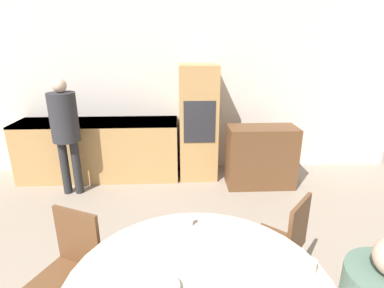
{
  "coord_description": "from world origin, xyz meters",
  "views": [
    {
      "loc": [
        -0.13,
        0.2,
        2.0
      ],
      "look_at": [
        -0.01,
        2.86,
        1.09
      ],
      "focal_mm": 28.0,
      "sensor_mm": 36.0,
      "label": 1
    }
  ],
  "objects": [
    {
      "name": "wall_back",
      "position": [
        0.0,
        4.89,
        1.3
      ],
      "size": [
        6.75,
        0.05,
        2.6
      ],
      "color": "silver",
      "rests_on": "ground_plane"
    },
    {
      "name": "oven_unit",
      "position": [
        0.16,
        4.55,
        0.85
      ],
      "size": [
        0.56,
        0.59,
        1.7
      ],
      "color": "tan",
      "rests_on": "ground_plane"
    },
    {
      "name": "kitchen_counter",
      "position": [
        -1.34,
        4.54,
        0.46
      ],
      "size": [
        2.37,
        0.6,
        0.89
      ],
      "color": "tan",
      "rests_on": "ground_plane"
    },
    {
      "name": "chair_far_right",
      "position": [
        0.7,
        2.18,
        0.5
      ],
      "size": [
        0.56,
        0.56,
        0.88
      ],
      "rotation": [
        0.0,
        0.0,
        3.99
      ],
      "color": "brown",
      "rests_on": "ground_plane"
    },
    {
      "name": "salt_shaker",
      "position": [
        -0.06,
        2.05,
        0.79
      ],
      "size": [
        0.03,
        0.03,
        0.09
      ],
      "color": "white",
      "rests_on": "dining_table"
    },
    {
      "name": "chair_far_left",
      "position": [
        -0.92,
        1.98,
        0.5
      ],
      "size": [
        0.53,
        0.53,
        0.88
      ],
      "rotation": [
        0.0,
        0.0,
        5.85
      ],
      "color": "brown",
      "rests_on": "ground_plane"
    },
    {
      "name": "sideboard",
      "position": [
        1.04,
        4.15,
        0.44
      ],
      "size": [
        0.96,
        0.45,
        0.88
      ],
      "color": "brown",
      "rests_on": "ground_plane"
    },
    {
      "name": "cup",
      "position": [
        0.61,
        1.57,
        0.78
      ],
      "size": [
        0.06,
        0.06,
        0.08
      ],
      "color": "beige",
      "rests_on": "dining_table"
    },
    {
      "name": "person_standing",
      "position": [
        -1.61,
        4.03,
        0.97
      ],
      "size": [
        0.35,
        0.35,
        1.58
      ],
      "color": "#262628",
      "rests_on": "ground_plane"
    }
  ]
}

